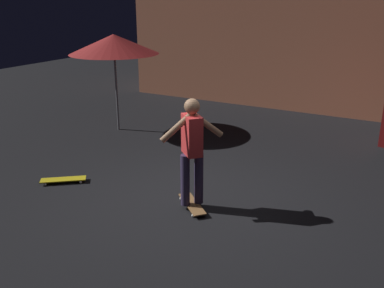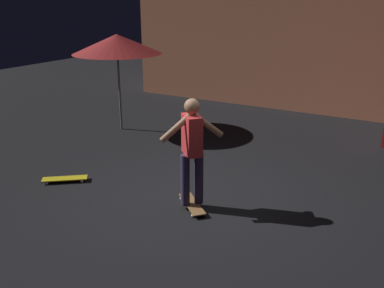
{
  "view_description": "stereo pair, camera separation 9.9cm",
  "coord_description": "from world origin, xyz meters",
  "views": [
    {
      "loc": [
        3.03,
        -5.43,
        3.13
      ],
      "look_at": [
        0.13,
        -0.18,
        1.05
      ],
      "focal_mm": 40.0,
      "sensor_mm": 36.0,
      "label": 1
    },
    {
      "loc": [
        3.12,
        -5.38,
        3.13
      ],
      "look_at": [
        0.13,
        -0.18,
        1.05
      ],
      "focal_mm": 40.0,
      "sensor_mm": 36.0,
      "label": 2
    }
  ],
  "objects": [
    {
      "name": "patio_umbrella",
      "position": [
        -3.48,
        2.56,
        2.07
      ],
      "size": [
        2.1,
        2.1,
        2.3
      ],
      "color": "slate",
      "rests_on": "ground_plane"
    },
    {
      "name": "ground_plane",
      "position": [
        0.0,
        0.0,
        0.0
      ],
      "size": [
        28.0,
        28.0,
        0.0
      ],
      "primitive_type": "plane",
      "color": "black"
    },
    {
      "name": "low_building",
      "position": [
        -0.79,
        8.18,
        1.55
      ],
      "size": [
        9.63,
        3.57,
        3.1
      ],
      "color": "#B76B4C",
      "rests_on": "ground_plane"
    },
    {
      "name": "skateboard_ridden",
      "position": [
        0.13,
        -0.18,
        0.06
      ],
      "size": [
        0.71,
        0.67,
        0.07
      ],
      "color": "olive",
      "rests_on": "ground_plane"
    },
    {
      "name": "skater",
      "position": [
        0.13,
        -0.18,
        1.04
      ],
      "size": [
        0.73,
        0.79,
        1.67
      ],
      "color": "#382D4C",
      "rests_on": "skateboard_ridden"
    },
    {
      "name": "skateboard_spare",
      "position": [
        -2.33,
        -0.47,
        0.06
      ],
      "size": [
        0.74,
        0.64,
        0.07
      ],
      "color": "gold",
      "rests_on": "ground_plane"
    }
  ]
}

